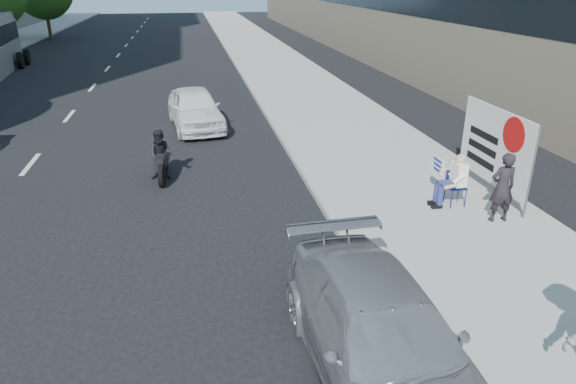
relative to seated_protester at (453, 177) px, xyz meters
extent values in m
plane|color=black|center=(-4.47, -2.48, -0.87)|extent=(160.00, 160.00, 0.00)
cube|color=#9B9A91|center=(-0.47, 17.52, -0.80)|extent=(5.00, 120.00, 0.15)
cylinder|color=#382616|center=(-18.17, 41.52, 0.44)|extent=(0.30, 0.30, 2.62)
cylinder|color=navy|center=(-0.07, -0.21, -0.50)|extent=(0.02, 0.02, 0.45)
cylinder|color=navy|center=(0.29, -0.21, -0.50)|extent=(0.02, 0.02, 0.45)
cylinder|color=navy|center=(-0.07, 0.15, -0.50)|extent=(0.02, 0.02, 0.45)
cylinder|color=navy|center=(0.29, 0.15, -0.50)|extent=(0.02, 0.02, 0.45)
cube|color=navy|center=(0.11, -0.03, -0.26)|extent=(0.40, 0.40, 0.03)
cube|color=navy|center=(0.11, 0.16, -0.07)|extent=(0.40, 0.02, 0.40)
cylinder|color=navy|center=(-0.11, -0.13, -0.17)|extent=(0.44, 0.17, 0.17)
cylinder|color=navy|center=(-0.33, -0.13, -0.40)|extent=(0.14, 0.14, 0.46)
cube|color=black|center=(-0.39, -0.13, -0.67)|extent=(0.26, 0.11, 0.10)
cylinder|color=navy|center=(-0.11, 0.07, -0.17)|extent=(0.44, 0.17, 0.17)
cylinder|color=navy|center=(-0.33, 0.07, -0.40)|extent=(0.14, 0.14, 0.46)
cube|color=black|center=(-0.39, 0.07, -0.67)|extent=(0.26, 0.11, 0.10)
cube|color=white|center=(0.13, -0.03, 0.09)|extent=(0.26, 0.42, 0.56)
sphere|color=tan|center=(0.13, -0.03, 0.46)|extent=(0.23, 0.23, 0.23)
ellipsoid|color=gray|center=(0.15, -0.03, 0.49)|extent=(0.22, 0.24, 0.19)
ellipsoid|color=gray|center=(0.05, -0.03, 0.39)|extent=(0.10, 0.14, 0.13)
cylinder|color=white|center=(0.01, -0.27, 0.06)|extent=(0.30, 0.10, 0.25)
cylinder|color=tan|center=(-0.19, -0.27, -0.12)|extent=(0.29, 0.09, 0.14)
cylinder|color=white|center=(0.06, 0.23, 0.11)|extent=(0.26, 0.20, 0.32)
cylinder|color=tan|center=(-0.07, 0.37, 0.01)|extent=(0.30, 0.21, 0.18)
cube|color=white|center=(-0.14, 0.52, 0.14)|extent=(0.03, 0.55, 0.40)
imported|color=black|center=(0.67, -1.01, 0.09)|extent=(0.60, 0.41, 1.62)
cylinder|color=#4C4C4C|center=(1.35, -0.98, 0.38)|extent=(0.06, 0.06, 2.20)
cylinder|color=#4C4C4C|center=(1.35, 2.02, 0.38)|extent=(0.06, 0.06, 2.20)
cube|color=silver|center=(1.33, 0.52, 0.53)|extent=(0.04, 3.00, 1.90)
cylinder|color=#A50C0C|center=(1.30, -0.18, 1.03)|extent=(0.01, 0.84, 0.84)
cube|color=black|center=(1.30, 1.02, 0.68)|extent=(0.01, 1.30, 0.18)
cube|color=black|center=(1.30, 1.02, 0.33)|extent=(0.01, 1.30, 0.18)
cube|color=black|center=(1.30, 1.02, -0.02)|extent=(0.01, 1.30, 0.18)
imported|color=#9A9CA1|center=(-3.67, -5.10, -0.16)|extent=(2.12, 4.94, 1.42)
imported|color=white|center=(-5.88, 8.77, -0.13)|extent=(2.29, 4.56, 1.49)
cylinder|color=black|center=(-6.93, 2.91, -0.55)|extent=(0.20, 0.65, 0.64)
cylinder|color=black|center=(-6.93, 4.31, -0.55)|extent=(0.20, 0.65, 0.64)
cube|color=black|center=(-6.93, 3.61, -0.32)|extent=(0.40, 1.22, 0.35)
imported|color=black|center=(-6.93, 3.51, -0.16)|extent=(0.75, 0.62, 1.42)
cylinder|color=black|center=(-16.22, 24.55, -0.37)|extent=(0.34, 1.02, 1.00)
cylinder|color=black|center=(-16.22, 26.05, -0.37)|extent=(0.34, 1.02, 1.00)
camera|label=1|loc=(-6.02, -10.48, 4.42)|focal=32.00mm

